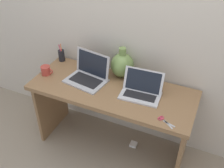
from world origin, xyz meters
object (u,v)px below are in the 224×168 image
coffee_mug (46,70)px  power_brick (133,144)px  laptop_left (89,73)px  laptop_right (142,89)px  green_vase (122,65)px  scissors (164,120)px  pen_cup (62,55)px

coffee_mug → power_brick: (0.86, 0.13, -0.76)m
laptop_left → power_brick: laptop_left is taller
coffee_mug → power_brick: 1.16m
power_brick → laptop_right: bearing=-44.7°
laptop_right → power_brick: 0.78m
laptop_right → power_brick: (-0.05, 0.05, -0.77)m
laptop_right → coffee_mug: 0.92m
green_vase → coffee_mug: 0.72m
green_vase → laptop_right: bearing=-36.8°
coffee_mug → power_brick: bearing=8.7°
coffee_mug → scissors: coffee_mug is taller
laptop_left → scissors: (0.77, -0.26, -0.06)m
pen_cup → power_brick: 1.17m
laptop_right → pen_cup: (-0.92, 0.19, 0.01)m
power_brick → pen_cup: bearing=170.8°
green_vase → pen_cup: 0.66m
laptop_right → power_brick: laptop_right is taller
pen_cup → power_brick: pen_cup is taller
laptop_left → scissors: laptop_left is taller
scissors → power_brick: scissors is taller
laptop_left → coffee_mug: size_ratio=3.14×
laptop_right → green_vase: 0.33m
green_vase → power_brick: size_ratio=4.10×
green_vase → pen_cup: bearing=-179.9°
coffee_mug → scissors: bearing=-7.9°
coffee_mug → pen_cup: pen_cup is taller
green_vase → power_brick: bearing=-34.4°
laptop_left → pen_cup: size_ratio=2.01×
green_vase → coffee_mug: bearing=-157.6°
pen_cup → scissors: 1.25m
coffee_mug → scissors: size_ratio=0.86×
power_brick → scissors: bearing=-43.1°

